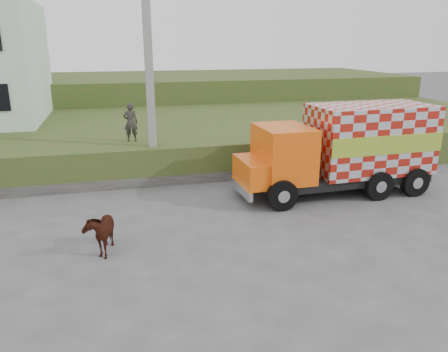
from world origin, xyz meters
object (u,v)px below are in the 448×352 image
object	(u,v)px
utility_pole	(150,80)
cargo_truck	(345,149)
cow	(100,231)
pedestrian	(131,122)

from	to	relation	value
utility_pole	cargo_truck	world-z (taller)	utility_pole
cow	pedestrian	world-z (taller)	pedestrian
cargo_truck	utility_pole	bearing A→B (deg)	154.76
cargo_truck	cow	distance (m)	9.34
utility_pole	cow	size ratio (longest dim) A/B	5.56
cow	pedestrian	xyz separation A→B (m)	(1.24, 6.99, 1.69)
cargo_truck	cow	world-z (taller)	cargo_truck
utility_pole	pedestrian	bearing A→B (deg)	123.33
cargo_truck	cow	size ratio (longest dim) A/B	5.15
utility_pole	cow	world-z (taller)	utility_pole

